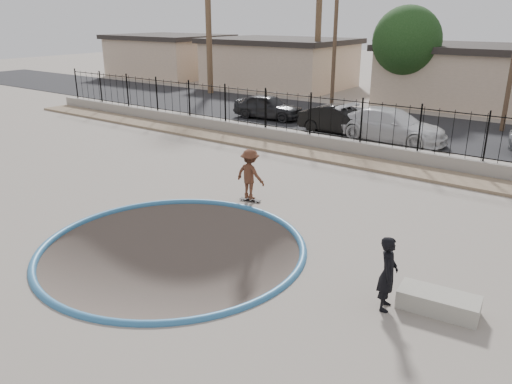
{
  "coord_description": "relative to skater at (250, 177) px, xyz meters",
  "views": [
    {
      "loc": [
        8.75,
        -9.25,
        5.81
      ],
      "look_at": [
        0.51,
        2.0,
        0.81
      ],
      "focal_mm": 35.0,
      "sensor_mm": 36.0,
      "label": 1
    }
  ],
  "objects": [
    {
      "name": "car_b",
      "position": [
        -2.09,
        10.4,
        -0.09
      ],
      "size": [
        4.29,
        1.6,
        1.4
      ],
      "primitive_type": "imported",
      "rotation": [
        0.0,
        0.0,
        1.54
      ],
      "color": "black",
      "rests_on": "street"
    },
    {
      "name": "utility_pole_left",
      "position": [
        -5.55,
        16.0,
        3.87
      ],
      "size": [
        1.7,
        0.24,
        9.0
      ],
      "color": "#473323",
      "rests_on": "ground"
    },
    {
      "name": "house_west",
      "position": [
        -14.55,
        23.5,
        1.15
      ],
      "size": [
        11.6,
        8.6,
        3.9
      ],
      "color": "tan",
      "rests_on": "ground"
    },
    {
      "name": "house_west_far",
      "position": [
        -27.55,
        23.5,
        1.15
      ],
      "size": [
        10.6,
        8.6,
        3.9
      ],
      "color": "tan",
      "rests_on": "ground"
    },
    {
      "name": "bowl_pit",
      "position": [
        0.45,
        -4.0,
        -0.83
      ],
      "size": [
        6.84,
        6.84,
        1.8
      ],
      "primitive_type": null,
      "color": "#473E36",
      "rests_on": "ground"
    },
    {
      "name": "rock_strip",
      "position": [
        0.45,
        6.2,
        -0.77
      ],
      "size": [
        42.0,
        1.6,
        0.11
      ],
      "primitive_type": "cube",
      "color": "#8C795C",
      "rests_on": "ground"
    },
    {
      "name": "coping_ring",
      "position": [
        0.45,
        -4.0,
        -0.83
      ],
      "size": [
        7.04,
        7.04,
        0.2
      ],
      "primitive_type": "torus",
      "color": "#2E6796",
      "rests_on": "ground"
    },
    {
      "name": "ground",
      "position": [
        0.45,
        9.0,
        -1.93
      ],
      "size": [
        120.0,
        120.0,
        2.2
      ],
      "primitive_type": "cube",
      "color": "gray",
      "rests_on": "ground"
    },
    {
      "name": "skater",
      "position": [
        0.0,
        0.0,
        0.0
      ],
      "size": [
        1.1,
        0.67,
        1.66
      ],
      "primitive_type": "imported",
      "rotation": [
        0.0,
        0.0,
        3.09
      ],
      "color": "brown",
      "rests_on": "ground"
    },
    {
      "name": "retaining_wall",
      "position": [
        0.45,
        7.3,
        -0.53
      ],
      "size": [
        42.0,
        0.45,
        0.6
      ],
      "primitive_type": "cube",
      "color": "gray",
      "rests_on": "ground"
    },
    {
      "name": "videographer",
      "position": [
        6.05,
        -3.38,
        -0.02
      ],
      "size": [
        0.53,
        0.67,
        1.61
      ],
      "primitive_type": "imported",
      "rotation": [
        0.0,
        0.0,
        1.84
      ],
      "color": "black",
      "rests_on": "ground"
    },
    {
      "name": "palm_mid",
      "position": [
        -9.55,
        21.0,
        5.86
      ],
      "size": [
        2.3,
        2.3,
        9.3
      ],
      "color": "brown",
      "rests_on": "ground"
    },
    {
      "name": "skateboard",
      "position": [
        -0.0,
        0.0,
        -0.78
      ],
      "size": [
        0.73,
        0.32,
        0.06
      ],
      "rotation": [
        0.0,
        0.0,
        0.21
      ],
      "color": "black",
      "rests_on": "ground"
    },
    {
      "name": "car_a",
      "position": [
        -7.26,
        11.46,
        -0.1
      ],
      "size": [
        4.22,
        2.03,
        1.39
      ],
      "primitive_type": "imported",
      "rotation": [
        0.0,
        0.0,
        1.67
      ],
      "color": "black",
      "rests_on": "street"
    },
    {
      "name": "street_tree_left",
      "position": [
        -2.55,
        20.0,
        3.36
      ],
      "size": [
        4.32,
        4.32,
        6.36
      ],
      "color": "#473323",
      "rests_on": "ground"
    },
    {
      "name": "fence",
      "position": [
        0.45,
        7.3,
        0.67
      ],
      "size": [
        40.0,
        0.04,
        1.8
      ],
      "color": "black",
      "rests_on": "retaining_wall"
    },
    {
      "name": "concrete_ledge",
      "position": [
        6.98,
        -2.84,
        -0.63
      ],
      "size": [
        1.67,
        0.87,
        0.4
      ],
      "primitive_type": "cube",
      "rotation": [
        0.0,
        0.0,
        0.11
      ],
      "color": "#9D998B",
      "rests_on": "ground"
    },
    {
      "name": "car_c",
      "position": [
        0.62,
        10.4,
        -0.03
      ],
      "size": [
        5.45,
        2.6,
        1.53
      ],
      "primitive_type": "imported",
      "rotation": [
        0.0,
        0.0,
        1.48
      ],
      "color": "silver",
      "rests_on": "street"
    },
    {
      "name": "street",
      "position": [
        0.45,
        14.0,
        -0.81
      ],
      "size": [
        90.0,
        8.0,
        0.04
      ],
      "primitive_type": "cube",
      "color": "black",
      "rests_on": "ground"
    },
    {
      "name": "house_center",
      "position": [
        0.45,
        23.5,
        1.15
      ],
      "size": [
        10.6,
        8.6,
        3.9
      ],
      "color": "tan",
      "rests_on": "ground"
    }
  ]
}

